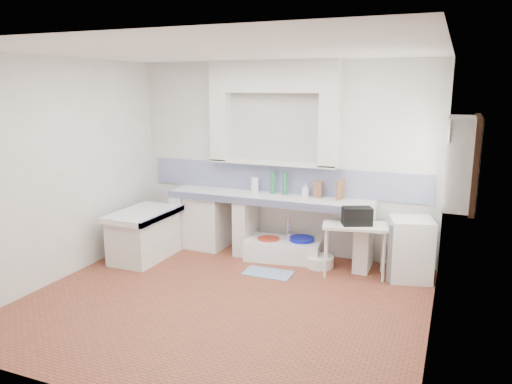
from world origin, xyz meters
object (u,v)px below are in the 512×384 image
at_px(sink, 283,250).
at_px(side_table, 354,250).
at_px(fridge, 410,249).
at_px(stove, 208,222).

bearing_deg(sink, side_table, -21.04).
distance_m(sink, fridge, 1.78).
bearing_deg(side_table, stove, 161.69).
relative_size(stove, sink, 0.76).
relative_size(stove, side_table, 0.96).
bearing_deg(stove, side_table, -5.06).
distance_m(sink, side_table, 1.12).
height_order(stove, fridge, same).
distance_m(side_table, fridge, 0.70).
bearing_deg(side_table, fridge, 0.59).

